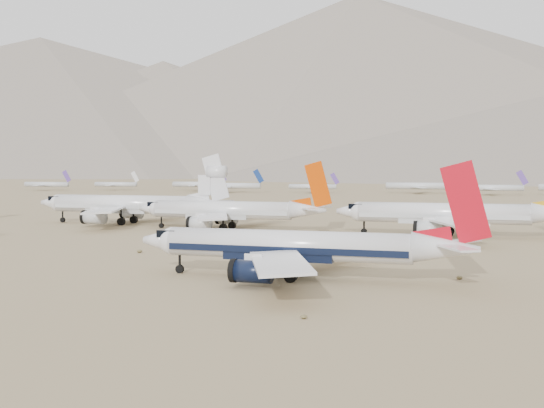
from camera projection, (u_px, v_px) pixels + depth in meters
The scene contains 7 objects.
ground at pixel (281, 273), 96.76m from camera, with size 7000.00×7000.00×0.00m, color olive.
main_airliner at pixel (301, 247), 90.77m from camera, with size 44.99×43.94×15.88m.
row2_gold_tail at pixel (453, 214), 147.40m from camera, with size 49.04×47.96×17.46m.
row2_orange_tail at pixel (230, 211), 163.31m from camera, with size 46.43×45.42×16.56m.
row2_white_trijet at pixel (132, 204), 179.91m from camera, with size 52.51×51.32×18.61m.
mountain_range at pixel (508, 95), 1634.42m from camera, with size 7354.00×3024.00×470.00m.
desert_scrub at pixel (65, 289), 82.17m from camera, with size 233.60×121.67×0.63m.
Camera 1 is at (27.79, -92.02, 14.83)m, focal length 45.00 mm.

